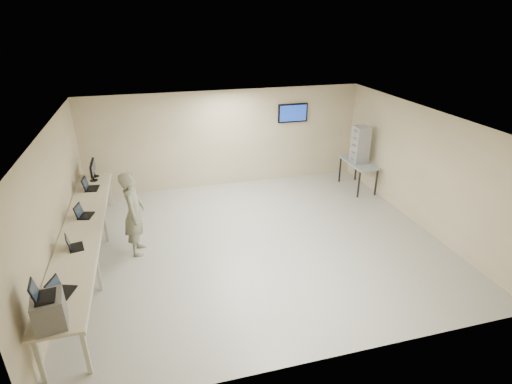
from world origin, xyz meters
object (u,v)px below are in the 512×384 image
object	(u,v)px
equipment_box	(49,311)
side_table	(359,164)
workbench	(83,231)
soldier	(134,213)

from	to	relation	value
equipment_box	side_table	world-z (taller)	equipment_box
workbench	equipment_box	bearing A→B (deg)	-91.31
soldier	side_table	world-z (taller)	soldier
workbench	soldier	xyz separation A→B (m)	(0.98, 0.30, 0.10)
equipment_box	side_table	xyz separation A→B (m)	(7.25, 4.90, -0.38)
workbench	equipment_box	xyz separation A→B (m)	(-0.06, -2.75, 0.30)
equipment_box	soldier	bearing A→B (deg)	62.30
equipment_box	soldier	world-z (taller)	soldier
workbench	side_table	distance (m)	7.50
workbench	soldier	size ratio (longest dim) A/B	3.24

